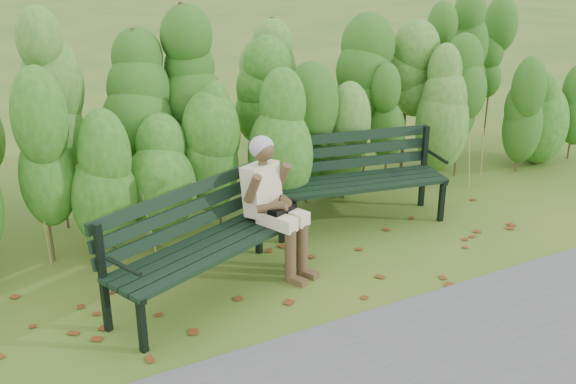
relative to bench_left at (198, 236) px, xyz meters
name	(u,v)px	position (x,y,z in m)	size (l,w,h in m)	color
ground	(304,271)	(1.07, -0.11, -0.60)	(80.00, 80.00, 0.00)	#315919
hedge_band	(228,110)	(1.07, 1.75, 0.66)	(11.04, 1.67, 2.42)	#47381E
leaf_litter	(306,273)	(1.07, -0.14, -0.60)	(5.91, 2.26, 0.01)	#5E2E12
bench_left	(198,236)	(0.00, 0.00, 0.00)	(2.14, 1.37, 1.02)	black
bench_right	(354,171)	(2.22, 0.76, 0.01)	(2.16, 1.05, 1.03)	black
seated_woman	(272,196)	(0.83, 0.11, 0.20)	(0.62, 0.83, 1.39)	beige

